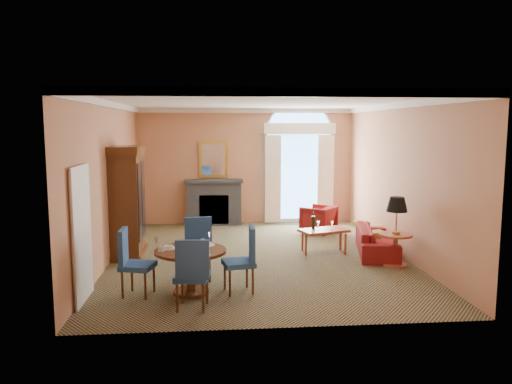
{
  "coord_description": "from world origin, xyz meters",
  "views": [
    {
      "loc": [
        -0.95,
        -10.14,
        2.7
      ],
      "look_at": [
        0.0,
        0.5,
        1.3
      ],
      "focal_mm": 35.0,
      "sensor_mm": 36.0,
      "label": 1
    }
  ],
  "objects": [
    {
      "name": "room_envelope",
      "position": [
        -0.03,
        0.67,
        2.51
      ],
      "size": [
        6.04,
        7.52,
        3.45
      ],
      "color": "tan",
      "rests_on": "ground"
    },
    {
      "name": "coffee_table",
      "position": [
        1.43,
        0.22,
        0.47
      ],
      "size": [
        1.13,
        0.84,
        0.87
      ],
      "rotation": [
        0.0,
        0.0,
        0.3
      ],
      "color": "#B05334",
      "rests_on": "ground"
    },
    {
      "name": "side_table",
      "position": [
        2.6,
        -0.94,
        0.86
      ],
      "size": [
        0.64,
        0.64,
        1.33
      ],
      "color": "#B05334",
      "rests_on": "ground"
    },
    {
      "name": "ground",
      "position": [
        0.0,
        0.0,
        0.0
      ],
      "size": [
        7.5,
        7.5,
        0.0
      ],
      "primitive_type": "plane",
      "color": "#18133E",
      "rests_on": "ground"
    },
    {
      "name": "dining_chair_west",
      "position": [
        -2.25,
        -2.24,
        0.62
      ],
      "size": [
        0.59,
        0.59,
        1.09
      ],
      "rotation": [
        0.0,
        0.0,
        -1.82
      ],
      "color": "navy",
      "rests_on": "ground"
    },
    {
      "name": "dining_table",
      "position": [
        -1.31,
        -2.23,
        0.54
      ],
      "size": [
        1.17,
        1.17,
        0.93
      ],
      "color": "#40220E",
      "rests_on": "ground"
    },
    {
      "name": "dining_chair_south",
      "position": [
        -1.25,
        -3.0,
        0.62
      ],
      "size": [
        0.55,
        0.55,
        1.09
      ],
      "rotation": [
        0.0,
        0.0,
        -0.14
      ],
      "color": "navy",
      "rests_on": "ground"
    },
    {
      "name": "dining_chair_east",
      "position": [
        -0.42,
        -2.22,
        0.62
      ],
      "size": [
        0.57,
        0.57,
        1.09
      ],
      "rotation": [
        0.0,
        0.0,
        1.75
      ],
      "color": "navy",
      "rests_on": "ground"
    },
    {
      "name": "dining_chair_north",
      "position": [
        -1.22,
        -1.4,
        0.62
      ],
      "size": [
        0.57,
        0.57,
        1.09
      ],
      "rotation": [
        0.0,
        0.0,
        3.34
      ],
      "color": "navy",
      "rests_on": "ground"
    },
    {
      "name": "armoire",
      "position": [
        -2.72,
        0.33,
        1.11
      ],
      "size": [
        0.66,
        1.18,
        2.31
      ],
      "color": "#40220E",
      "rests_on": "ground"
    },
    {
      "name": "armchair",
      "position": [
        1.77,
        2.25,
        0.35
      ],
      "size": [
        1.07,
        1.07,
        0.7
      ],
      "primitive_type": "imported",
      "rotation": [
        0.0,
        0.0,
        4.01
      ],
      "color": "maroon",
      "rests_on": "ground"
    },
    {
      "name": "sofa",
      "position": [
        2.55,
        0.01,
        0.29
      ],
      "size": [
        1.19,
        2.09,
        0.58
      ],
      "primitive_type": "imported",
      "rotation": [
        0.0,
        0.0,
        1.35
      ],
      "color": "maroon",
      "rests_on": "ground"
    }
  ]
}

